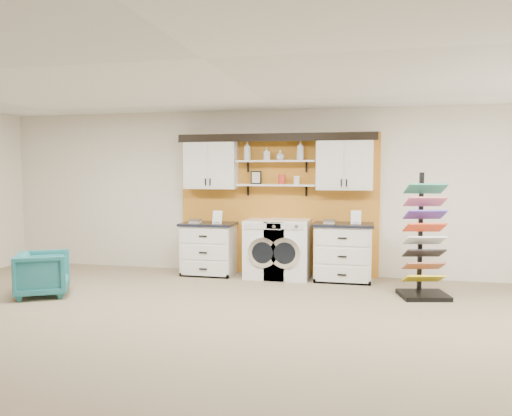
% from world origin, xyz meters
% --- Properties ---
extents(floor, '(10.00, 10.00, 0.00)m').
position_xyz_m(floor, '(0.00, 0.00, 0.00)').
color(floor, '#89775C').
rests_on(floor, ground).
extents(ceiling, '(10.00, 10.00, 0.00)m').
position_xyz_m(ceiling, '(0.00, 0.00, 2.80)').
color(ceiling, white).
rests_on(ceiling, wall_back).
extents(wall_back, '(10.00, 0.00, 10.00)m').
position_xyz_m(wall_back, '(0.00, 4.00, 1.40)').
color(wall_back, beige).
rests_on(wall_back, floor).
extents(accent_panel, '(3.40, 0.07, 2.40)m').
position_xyz_m(accent_panel, '(0.00, 3.96, 1.20)').
color(accent_panel, '#BC7520').
rests_on(accent_panel, wall_back).
extents(upper_cabinet_left, '(0.90, 0.35, 0.84)m').
position_xyz_m(upper_cabinet_left, '(-1.13, 3.79, 1.88)').
color(upper_cabinet_left, silver).
rests_on(upper_cabinet_left, wall_back).
extents(upper_cabinet_right, '(0.90, 0.35, 0.84)m').
position_xyz_m(upper_cabinet_right, '(1.13, 3.79, 1.88)').
color(upper_cabinet_right, silver).
rests_on(upper_cabinet_right, wall_back).
extents(shelf_lower, '(1.32, 0.28, 0.03)m').
position_xyz_m(shelf_lower, '(0.00, 3.80, 1.53)').
color(shelf_lower, silver).
rests_on(shelf_lower, wall_back).
extents(shelf_upper, '(1.32, 0.28, 0.03)m').
position_xyz_m(shelf_upper, '(0.00, 3.80, 1.93)').
color(shelf_upper, silver).
rests_on(shelf_upper, wall_back).
extents(crown_molding, '(3.30, 0.41, 0.13)m').
position_xyz_m(crown_molding, '(0.00, 3.81, 2.33)').
color(crown_molding, black).
rests_on(crown_molding, wall_back).
extents(picture_frame, '(0.18, 0.02, 0.22)m').
position_xyz_m(picture_frame, '(-0.35, 3.85, 1.66)').
color(picture_frame, black).
rests_on(picture_frame, shelf_lower).
extents(canister_red, '(0.11, 0.11, 0.16)m').
position_xyz_m(canister_red, '(0.10, 3.80, 1.62)').
color(canister_red, red).
rests_on(canister_red, shelf_lower).
extents(canister_cream, '(0.10, 0.10, 0.14)m').
position_xyz_m(canister_cream, '(0.35, 3.80, 1.61)').
color(canister_cream, silver).
rests_on(canister_cream, shelf_lower).
extents(base_cabinet_left, '(0.91, 0.66, 0.89)m').
position_xyz_m(base_cabinet_left, '(-1.13, 3.64, 0.44)').
color(base_cabinet_left, silver).
rests_on(base_cabinet_left, floor).
extents(base_cabinet_right, '(0.95, 0.66, 0.93)m').
position_xyz_m(base_cabinet_right, '(1.13, 3.64, 0.46)').
color(base_cabinet_right, silver).
rests_on(base_cabinet_right, floor).
extents(washer, '(0.69, 0.71, 0.96)m').
position_xyz_m(washer, '(-0.12, 3.64, 0.48)').
color(washer, white).
rests_on(washer, floor).
extents(dryer, '(0.69, 0.71, 0.97)m').
position_xyz_m(dryer, '(0.23, 3.64, 0.49)').
color(dryer, white).
rests_on(dryer, floor).
extents(sample_rack, '(0.74, 0.65, 1.75)m').
position_xyz_m(sample_rack, '(2.28, 2.83, 0.55)').
color(sample_rack, black).
rests_on(sample_rack, floor).
extents(armchair, '(0.93, 0.92, 0.63)m').
position_xyz_m(armchair, '(-2.99, 1.75, 0.31)').
color(armchair, '#1F6D75').
rests_on(armchair, floor).
extents(soap_bottle_a, '(0.17, 0.17, 0.32)m').
position_xyz_m(soap_bottle_a, '(-0.49, 3.80, 2.11)').
color(soap_bottle_a, silver).
rests_on(soap_bottle_a, shelf_upper).
extents(soap_bottle_b, '(0.13, 0.13, 0.22)m').
position_xyz_m(soap_bottle_b, '(-0.16, 3.80, 2.05)').
color(soap_bottle_b, silver).
rests_on(soap_bottle_b, shelf_upper).
extents(soap_bottle_c, '(0.18, 0.18, 0.17)m').
position_xyz_m(soap_bottle_c, '(0.07, 3.80, 2.03)').
color(soap_bottle_c, silver).
rests_on(soap_bottle_c, shelf_upper).
extents(soap_bottle_d, '(0.18, 0.18, 0.33)m').
position_xyz_m(soap_bottle_d, '(0.41, 3.80, 2.11)').
color(soap_bottle_d, silver).
rests_on(soap_bottle_d, shelf_upper).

